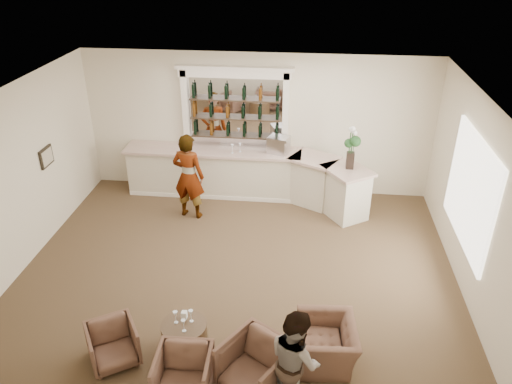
# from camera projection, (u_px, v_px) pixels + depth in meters

# --- Properties ---
(ground) EXTENTS (8.00, 8.00, 0.00)m
(ground) POSITION_uv_depth(u_px,v_px,m) (237.00, 274.00, 9.22)
(ground) COLOR brown
(ground) RESTS_ON ground
(room_shell) EXTENTS (8.04, 7.02, 3.32)m
(room_shell) POSITION_uv_depth(u_px,v_px,m) (250.00, 143.00, 8.73)
(room_shell) COLOR beige
(room_shell) RESTS_ON ground
(bar_counter) EXTENTS (5.72, 1.80, 1.14)m
(bar_counter) POSITION_uv_depth(u_px,v_px,m) (248.00, 175.00, 11.60)
(bar_counter) COLOR beige
(bar_counter) RESTS_ON ground
(back_bar_alcove) EXTENTS (2.64, 0.25, 3.00)m
(back_bar_alcove) POSITION_uv_depth(u_px,v_px,m) (235.00, 109.00, 11.31)
(back_bar_alcove) COLOR white
(back_bar_alcove) RESTS_ON ground
(cocktail_table) EXTENTS (0.69, 0.69, 0.50)m
(cocktail_table) POSITION_uv_depth(u_px,v_px,m) (185.00, 337.00, 7.46)
(cocktail_table) COLOR #49351F
(cocktail_table) RESTS_ON ground
(sommelier) EXTENTS (0.78, 0.59, 1.92)m
(sommelier) POSITION_uv_depth(u_px,v_px,m) (189.00, 176.00, 10.67)
(sommelier) COLOR gray
(sommelier) RESTS_ON ground
(guest) EXTENTS (0.89, 0.96, 1.57)m
(guest) POSITION_uv_depth(u_px,v_px,m) (295.00, 361.00, 6.36)
(guest) COLOR gray
(guest) RESTS_ON ground
(armchair_left) EXTENTS (0.94, 0.95, 0.63)m
(armchair_left) POSITION_uv_depth(u_px,v_px,m) (113.00, 344.00, 7.24)
(armchair_left) COLOR brown
(armchair_left) RESTS_ON ground
(armchair_center) EXTENTS (0.77, 0.79, 0.69)m
(armchair_center) POSITION_uv_depth(u_px,v_px,m) (184.00, 375.00, 6.71)
(armchair_center) COLOR brown
(armchair_center) RESTS_ON ground
(armchair_right) EXTENTS (1.17, 1.18, 0.78)m
(armchair_right) POSITION_uv_depth(u_px,v_px,m) (256.00, 367.00, 6.77)
(armchair_right) COLOR brown
(armchair_right) RESTS_ON ground
(armchair_far) EXTENTS (0.92, 1.03, 0.62)m
(armchair_far) POSITION_uv_depth(u_px,v_px,m) (327.00, 343.00, 7.27)
(armchair_far) COLOR brown
(armchair_far) RESTS_ON ground
(espresso_machine) EXTENTS (0.54, 0.49, 0.39)m
(espresso_machine) POSITION_uv_depth(u_px,v_px,m) (279.00, 145.00, 11.26)
(espresso_machine) COLOR silver
(espresso_machine) RESTS_ON bar_counter
(flower_vase) EXTENTS (0.25, 0.25, 0.95)m
(flower_vase) POSITION_uv_depth(u_px,v_px,m) (351.00, 145.00, 10.38)
(flower_vase) COLOR black
(flower_vase) RESTS_ON bar_counter
(wine_glass_bar_left) EXTENTS (0.07, 0.07, 0.21)m
(wine_glass_bar_left) POSITION_uv_depth(u_px,v_px,m) (232.00, 149.00, 11.28)
(wine_glass_bar_left) COLOR white
(wine_glass_bar_left) RESTS_ON bar_counter
(wine_glass_bar_right) EXTENTS (0.07, 0.07, 0.21)m
(wine_glass_bar_right) POSITION_uv_depth(u_px,v_px,m) (240.00, 147.00, 11.35)
(wine_glass_bar_right) COLOR white
(wine_glass_bar_right) RESTS_ON bar_counter
(wine_glass_tbl_a) EXTENTS (0.07, 0.07, 0.21)m
(wine_glass_tbl_a) POSITION_uv_depth(u_px,v_px,m) (176.00, 317.00, 7.33)
(wine_glass_tbl_a) COLOR white
(wine_glass_tbl_a) RESTS_ON cocktail_table
(wine_glass_tbl_b) EXTENTS (0.07, 0.07, 0.21)m
(wine_glass_tbl_b) POSITION_uv_depth(u_px,v_px,m) (191.00, 316.00, 7.35)
(wine_glass_tbl_b) COLOR white
(wine_glass_tbl_b) RESTS_ON cocktail_table
(wine_glass_tbl_c) EXTENTS (0.07, 0.07, 0.21)m
(wine_glass_tbl_c) POSITION_uv_depth(u_px,v_px,m) (184.00, 326.00, 7.17)
(wine_glass_tbl_c) COLOR white
(wine_glass_tbl_c) RESTS_ON cocktail_table
(napkin_holder) EXTENTS (0.08, 0.08, 0.12)m
(napkin_holder) POSITION_uv_depth(u_px,v_px,m) (184.00, 315.00, 7.44)
(napkin_holder) COLOR white
(napkin_holder) RESTS_ON cocktail_table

